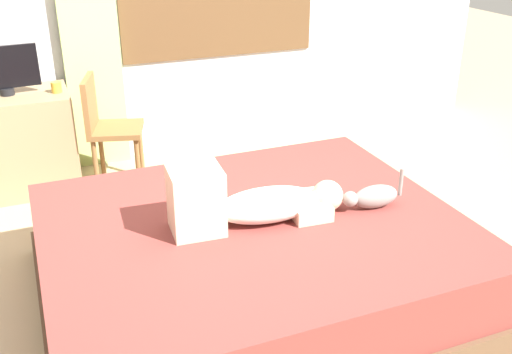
{
  "coord_description": "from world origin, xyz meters",
  "views": [
    {
      "loc": [
        -1.02,
        -2.43,
        1.98
      ],
      "look_at": [
        0.08,
        0.3,
        0.62
      ],
      "focal_mm": 41.46,
      "sensor_mm": 36.0,
      "label": 1
    }
  ],
  "objects": [
    {
      "name": "ground_plane",
      "position": [
        0.0,
        0.0,
        0.0
      ],
      "size": [
        16.0,
        16.0,
        0.0
      ],
      "primitive_type": "plane",
      "color": "tan"
    },
    {
      "name": "desk",
      "position": [
        -1.18,
        2.02,
        0.37
      ],
      "size": [
        0.9,
        0.56,
        0.74
      ],
      "color": "#997A56",
      "rests_on": "ground"
    },
    {
      "name": "tv_monitor",
      "position": [
        -1.14,
        2.02,
        0.92
      ],
      "size": [
        0.48,
        0.1,
        0.35
      ],
      "color": "black",
      "rests_on": "desk"
    },
    {
      "name": "bed",
      "position": [
        -0.02,
        0.1,
        0.23
      ],
      "size": [
        2.22,
        1.86,
        0.47
      ],
      "color": "brown",
      "rests_on": "ground"
    },
    {
      "name": "cat",
      "position": [
        0.64,
        -0.01,
        0.53
      ],
      "size": [
        0.36,
        0.12,
        0.21
      ],
      "color": "gray",
      "rests_on": "bed"
    },
    {
      "name": "person_lying",
      "position": [
        -0.03,
        0.09,
        0.58
      ],
      "size": [
        0.94,
        0.32,
        0.34
      ],
      "color": "silver",
      "rests_on": "bed"
    },
    {
      "name": "chair_by_desk",
      "position": [
        -0.5,
        1.8,
        0.51
      ],
      "size": [
        0.47,
        0.47,
        0.86
      ],
      "color": "brown",
      "rests_on": "ground"
    },
    {
      "name": "curtain_left",
      "position": [
        -0.49,
        2.3,
        1.2
      ],
      "size": [
        0.44,
        0.06,
        2.39
      ],
      "primitive_type": "cube",
      "color": "#ADCC75",
      "rests_on": "ground"
    },
    {
      "name": "cup",
      "position": [
        -0.8,
        1.95,
        0.78
      ],
      "size": [
        0.07,
        0.07,
        0.08
      ],
      "primitive_type": "cylinder",
      "color": "gold",
      "rests_on": "desk"
    }
  ]
}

